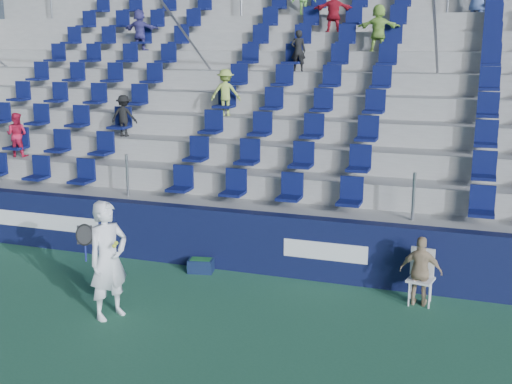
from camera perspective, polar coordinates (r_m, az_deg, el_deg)
ground at (r=10.15m, az=-6.43°, el=-12.76°), size 70.00×70.00×0.00m
sponsor_wall at (r=12.63m, az=-0.33°, el=-4.46°), size 24.00×0.32×1.20m
grandstand at (r=17.08m, az=5.39°, el=5.39°), size 24.00×8.17×6.63m
tennis_player at (r=10.71m, az=-13.00°, el=-5.91°), size 0.76×0.84×1.96m
line_judge_chair at (r=11.55m, az=14.49°, el=-6.91°), size 0.49×0.50×0.95m
line_judge at (r=11.38m, az=14.45°, el=-6.84°), size 0.72×0.32×1.22m
ball_bin at (r=12.76m, az=-4.92°, el=-6.47°), size 0.54×0.40×0.27m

